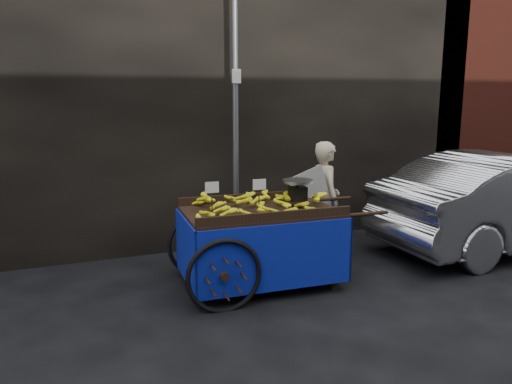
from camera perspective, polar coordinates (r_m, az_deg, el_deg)
name	(u,v)px	position (r m, az deg, el deg)	size (l,w,h in m)	color
ground	(250,286)	(5.83, -0.65, -10.73)	(80.00, 80.00, 0.00)	black
building_wall	(213,72)	(8.00, -4.98, 13.46)	(13.50, 2.00, 5.00)	black
street_pole	(235,107)	(6.73, -2.37, 9.73)	(0.12, 0.10, 4.00)	slate
banana_cart	(256,218)	(5.64, -0.03, -3.01)	(2.42, 1.26, 1.29)	black
vendor	(326,200)	(6.71, 7.95, -0.89)	(0.90, 0.62, 1.57)	beige
plastic_bag	(321,251)	(6.72, 7.46, -6.71)	(0.27, 0.22, 0.25)	blue
parked_car	(512,201)	(7.95, 27.25, -0.92)	(1.44, 4.13, 1.36)	#ADAFB4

